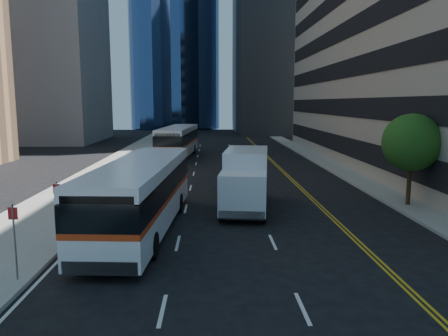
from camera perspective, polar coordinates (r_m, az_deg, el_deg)
name	(u,v)px	position (r m, az deg, el deg)	size (l,w,h in m)	color
ground	(267,259)	(16.86, 5.64, -11.75)	(160.00, 160.00, 0.00)	black
sidewalk_west	(121,165)	(41.93, -13.33, 0.42)	(5.00, 90.00, 0.15)	gray
sidewalk_east	(327,164)	(42.56, 13.35, 0.54)	(2.00, 90.00, 0.15)	gray
midrise_west	(34,23)	(73.39, -23.53, 17.01)	(18.00, 18.00, 35.00)	gray
street_tree	(412,143)	(26.25, 23.29, 3.06)	(3.20, 3.20, 5.10)	#332114
bus_front	(142,193)	(20.28, -10.69, -3.24)	(3.56, 12.56, 3.20)	white
bus_rear	(178,141)	(47.22, -6.00, 3.57)	(3.86, 12.82, 3.26)	white
box_truck	(246,179)	(23.96, 2.84, -1.40)	(3.19, 6.98, 3.22)	white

